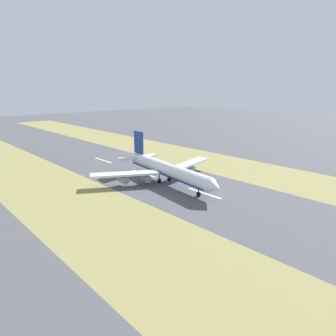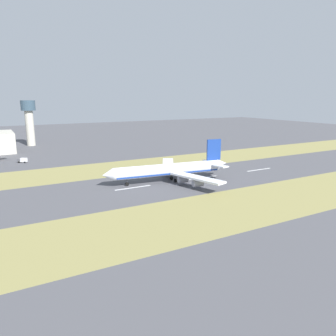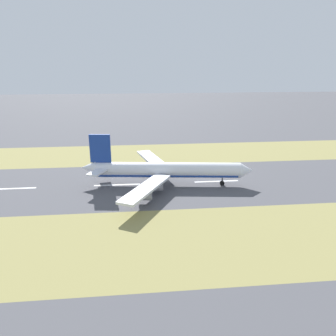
% 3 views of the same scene
% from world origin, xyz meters
% --- Properties ---
extents(ground_plane, '(800.00, 800.00, 0.00)m').
position_xyz_m(ground_plane, '(0.00, 0.00, 0.00)').
color(ground_plane, '#4C4C51').
extents(grass_median_west, '(40.00, 600.00, 0.01)m').
position_xyz_m(grass_median_west, '(-45.00, 0.00, 0.00)').
color(grass_median_west, olive).
rests_on(grass_median_west, ground).
extents(grass_median_east, '(40.00, 600.00, 0.01)m').
position_xyz_m(grass_median_east, '(45.00, 0.00, 0.00)').
color(grass_median_east, olive).
rests_on(grass_median_east, ground).
extents(centreline_dash_near, '(1.20, 18.00, 0.01)m').
position_xyz_m(centreline_dash_near, '(0.00, -55.52, 0.01)').
color(centreline_dash_near, silver).
rests_on(centreline_dash_near, ground).
extents(centreline_dash_mid, '(1.20, 18.00, 0.01)m').
position_xyz_m(centreline_dash_mid, '(0.00, -15.52, 0.01)').
color(centreline_dash_mid, silver).
rests_on(centreline_dash_mid, ground).
extents(centreline_dash_far, '(1.20, 18.00, 0.01)m').
position_xyz_m(centreline_dash_far, '(0.00, 24.48, 0.01)').
color(centreline_dash_far, silver).
rests_on(centreline_dash_far, ground).
extents(airplane_main_jet, '(63.68, 67.18, 20.20)m').
position_xyz_m(airplane_main_jet, '(1.79, 2.59, 6.02)').
color(airplane_main_jet, silver).
rests_on(airplane_main_jet, ground).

